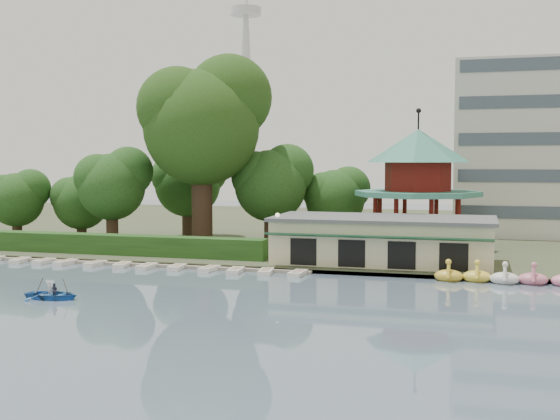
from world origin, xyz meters
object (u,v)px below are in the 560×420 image
at_px(boathouse, 383,239).
at_px(big_tree, 204,118).
at_px(rowboat_with_passengers, 52,291).
at_px(dock, 124,263).
at_px(pavilion, 418,177).

height_order(boathouse, big_tree, big_tree).
relative_size(boathouse, rowboat_with_passengers, 3.59).
relative_size(dock, pavilion, 2.52).
distance_m(dock, rowboat_with_passengers, 15.21).
bearing_deg(boathouse, big_tree, 161.75).
bearing_deg(boathouse, dock, -167.76).
bearing_deg(dock, rowboat_with_passengers, -79.13).
relative_size(dock, boathouse, 1.83).
distance_m(big_tree, rowboat_with_passengers, 28.91).
distance_m(dock, pavilion, 29.14).
height_order(big_tree, rowboat_with_passengers, big_tree).
xyz_separation_m(dock, pavilion, (24.00, 14.80, 7.36)).
bearing_deg(rowboat_with_passengers, dock, 100.87).
distance_m(boathouse, big_tree, 22.67).
bearing_deg(pavilion, big_tree, -169.63).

